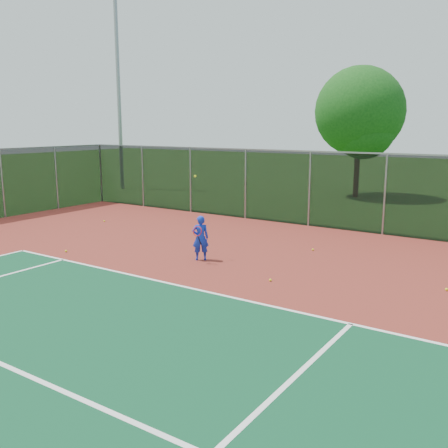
% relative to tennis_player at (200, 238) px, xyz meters
% --- Properties ---
extents(ground, '(120.00, 120.00, 0.00)m').
position_rel_tennis_player_xyz_m(ground, '(3.53, -5.33, -0.71)').
color(ground, '#235117').
rests_on(ground, ground).
extents(court_apron, '(30.00, 20.00, 0.02)m').
position_rel_tennis_player_xyz_m(court_apron, '(3.53, -3.33, -0.70)').
color(court_apron, maroon).
rests_on(court_apron, ground).
extents(fence_back, '(30.00, 0.06, 3.03)m').
position_rel_tennis_player_xyz_m(fence_back, '(3.53, 6.67, 0.86)').
color(fence_back, black).
rests_on(fence_back, court_apron).
extents(tennis_player, '(0.60, 0.70, 2.56)m').
position_rel_tennis_player_xyz_m(tennis_player, '(0.00, 0.00, 0.00)').
color(tennis_player, '#1430BF').
rests_on(tennis_player, court_apron).
extents(practice_ball_0, '(0.07, 0.07, 0.07)m').
position_rel_tennis_player_xyz_m(practice_ball_0, '(2.78, -0.70, -0.65)').
color(practice_ball_0, yellow).
rests_on(practice_ball_0, court_apron).
extents(practice_ball_1, '(0.07, 0.07, 0.07)m').
position_rel_tennis_player_xyz_m(practice_ball_1, '(-7.00, 2.65, -0.65)').
color(practice_ball_1, yellow).
rests_on(practice_ball_1, court_apron).
extents(practice_ball_3, '(0.07, 0.07, 0.07)m').
position_rel_tennis_player_xyz_m(practice_ball_3, '(-4.17, -1.64, -0.65)').
color(practice_ball_3, yellow).
rests_on(practice_ball_3, court_apron).
extents(practice_ball_5, '(0.07, 0.07, 0.07)m').
position_rel_tennis_player_xyz_m(practice_ball_5, '(2.37, 2.95, -0.65)').
color(practice_ball_5, yellow).
rests_on(practice_ball_5, court_apron).
extents(practice_ball_7, '(0.07, 0.07, 0.07)m').
position_rel_tennis_player_xyz_m(practice_ball_7, '(6.76, 1.04, -0.65)').
color(practice_ball_7, yellow).
rests_on(practice_ball_7, court_apron).
extents(floodlight_nw, '(0.90, 0.40, 12.02)m').
position_rel_tennis_player_xyz_m(floodlight_nw, '(-14.66, 11.38, 6.08)').
color(floodlight_nw, gray).
rests_on(floodlight_nw, ground).
extents(tree_back_left, '(4.96, 4.96, 7.28)m').
position_rel_tennis_player_xyz_m(tree_back_left, '(-0.67, 15.97, 3.86)').
color(tree_back_left, '#371F14').
rests_on(tree_back_left, ground).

